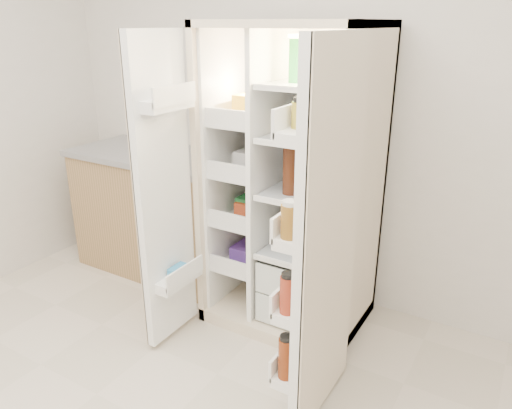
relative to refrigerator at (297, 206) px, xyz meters
The scene contains 5 objects.
wall_back 0.70m from the refrigerator, 102.75° to the left, with size 4.00×0.02×2.70m, color silver.
refrigerator is the anchor object (origin of this frame).
freezer_door 0.81m from the refrigerator, 130.49° to the right, with size 0.15×0.40×1.72m.
fridge_door 0.85m from the refrigerator, 56.14° to the right, with size 0.17×0.58×1.72m.
kitchen_counter 1.20m from the refrigerator, behind, with size 1.26×0.67×0.91m.
Camera 1 is at (1.28, -0.83, 1.79)m, focal length 34.00 mm.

